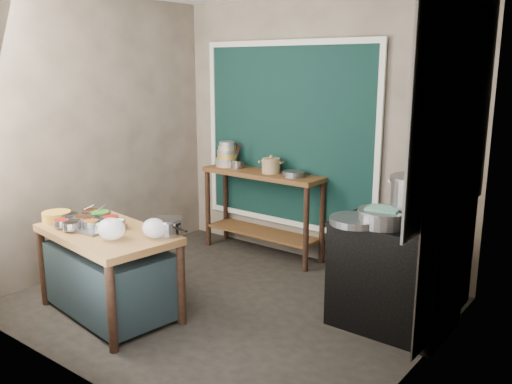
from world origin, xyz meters
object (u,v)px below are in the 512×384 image
Objects in this scene: steamer at (383,218)px; back_counter at (262,213)px; ceramic_crock at (271,167)px; saucepan at (167,227)px; utensil_cup at (237,164)px; stock_pot at (420,200)px; stove_block at (394,276)px; condiment_tray at (90,225)px; yellow_basin at (57,217)px; prep_table at (109,273)px.

back_counter is at bearing 154.14° from steamer.
saucepan is at bearing -81.57° from ceramic_crock.
utensil_cup reaches higher than steamer.
steamer is at bearing -130.91° from stock_pot.
saucepan is at bearing -145.00° from stove_block.
stove_block is at bearing 30.75° from condiment_tray.
stove_block is at bearing 28.84° from yellow_basin.
ceramic_crock reaches higher than utensil_cup.
yellow_basin is 1.15× the size of ceramic_crock.
utensil_cup is at bearing -177.77° from back_counter.
stock_pot is at bearing -18.04° from back_counter.
ceramic_crock is 0.53× the size of steamer.
prep_table is 0.70m from saucepan.
saucepan is at bearing 20.03° from condiment_tray.
stock_pot reaches higher than yellow_basin.
back_counter is 2.98× the size of stock_pot.
condiment_tray is at bearing 14.96° from yellow_basin.
stove_block is 2.43m from utensil_cup.
back_counter is at bearing 81.37° from condiment_tray.
back_counter is 2.09m from condiment_tray.
condiment_tray is at bearing -168.32° from prep_table.
prep_table is 0.86× the size of back_counter.
ceramic_crock is at bearing 0.02° from back_counter.
stock_pot is 0.33m from steamer.
steamer reaches higher than condiment_tray.
stove_block is 1.73× the size of condiment_tray.
prep_table is 2.03m from back_counter.
saucepan is (0.69, 0.25, 0.06)m from condiment_tray.
stove_block is 0.55m from steamer.
stove_block reaches higher than condiment_tray.
saucepan is (0.48, 0.24, 0.44)m from prep_table.
utensil_cup is (-2.25, 0.72, 0.57)m from stove_block.
steamer is at bearing -21.82° from utensil_cup.
steamer reaches higher than yellow_basin.
stove_block is at bearing -21.02° from back_counter.
prep_table is at bearing -147.54° from stock_pot.
prep_table is 0.44m from condiment_tray.
yellow_basin is at bearing -154.67° from saucepan.
ceramic_crock is at bearing 70.13° from yellow_basin.
back_counter is 1.61× the size of stove_block.
ceramic_crock is at bearing 105.39° from saucepan.
steamer is (1.73, -0.89, -0.08)m from ceramic_crock.
steamer reaches higher than saucepan.
ceramic_crock is 0.44× the size of stock_pot.
stove_block is at bearing -22.26° from ceramic_crock.
stock_pot reaches higher than back_counter.
stove_block is (2.00, 1.30, 0.05)m from prep_table.
back_counter reaches higher than condiment_tray.
saucepan is at bearing 18.38° from yellow_basin.
ceramic_crock is (0.43, 2.05, 0.26)m from condiment_tray.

